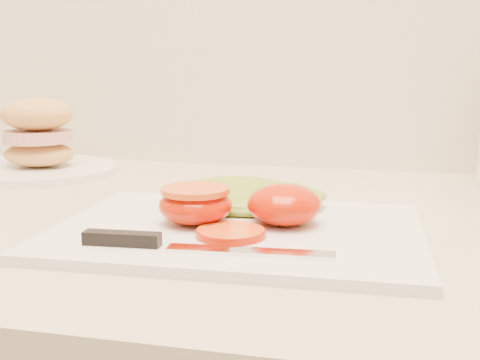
# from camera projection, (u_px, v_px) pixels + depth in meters

# --- Properties ---
(cutting_board) EXTENTS (0.37, 0.27, 0.01)m
(cutting_board) POSITION_uv_depth(u_px,v_px,m) (238.00, 231.00, 0.60)
(cutting_board) COLOR silver
(cutting_board) RESTS_ON counter
(tomato_half_dome) EXTENTS (0.07, 0.07, 0.04)m
(tomato_half_dome) POSITION_uv_depth(u_px,v_px,m) (284.00, 204.00, 0.60)
(tomato_half_dome) COLOR red
(tomato_half_dome) RESTS_ON cutting_board
(tomato_half_cut) EXTENTS (0.07, 0.07, 0.04)m
(tomato_half_cut) POSITION_uv_depth(u_px,v_px,m) (196.00, 204.00, 0.60)
(tomato_half_cut) COLOR red
(tomato_half_cut) RESTS_ON cutting_board
(tomato_slice_0) EXTENTS (0.06, 0.06, 0.01)m
(tomato_slice_0) POSITION_uv_depth(u_px,v_px,m) (231.00, 233.00, 0.56)
(tomato_slice_0) COLOR orange
(tomato_slice_0) RESTS_ON cutting_board
(lettuce_leaf_0) EXTENTS (0.16, 0.13, 0.03)m
(lettuce_leaf_0) POSITION_uv_depth(u_px,v_px,m) (238.00, 196.00, 0.67)
(lettuce_leaf_0) COLOR #8CB530
(lettuce_leaf_0) RESTS_ON cutting_board
(lettuce_leaf_1) EXTENTS (0.12, 0.10, 0.02)m
(lettuce_leaf_1) POSITION_uv_depth(u_px,v_px,m) (279.00, 199.00, 0.66)
(lettuce_leaf_1) COLOR #8CB530
(lettuce_leaf_1) RESTS_ON cutting_board
(knife) EXTENTS (0.22, 0.03, 0.01)m
(knife) POSITION_uv_depth(u_px,v_px,m) (171.00, 244.00, 0.52)
(knife) COLOR silver
(knife) RESTS_ON cutting_board
(sandwich_plate) EXTENTS (0.24, 0.24, 0.12)m
(sandwich_plate) POSITION_uv_depth(u_px,v_px,m) (39.00, 147.00, 0.92)
(sandwich_plate) COLOR white
(sandwich_plate) RESTS_ON counter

